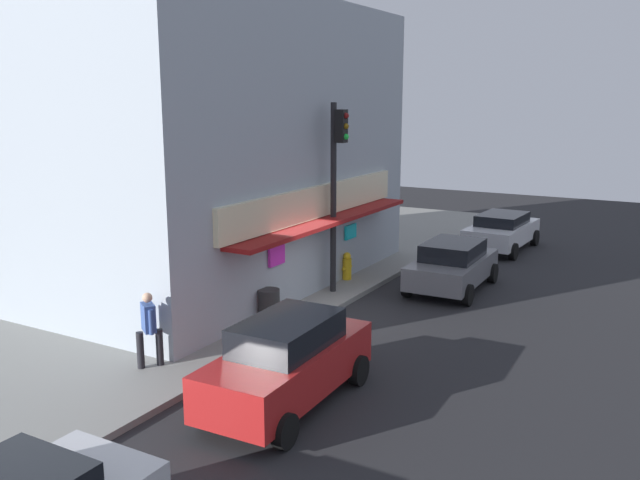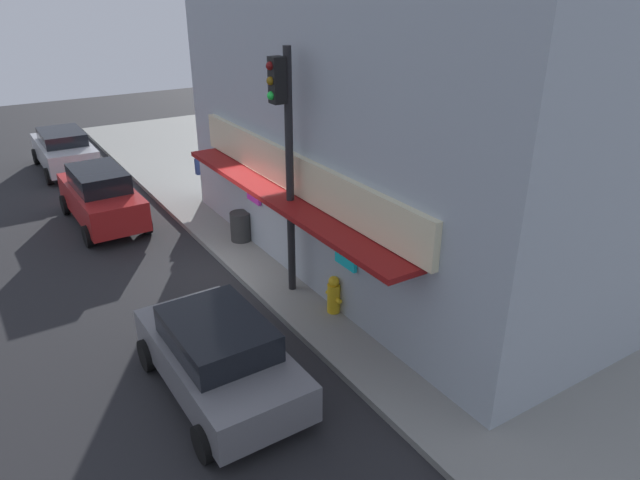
{
  "view_description": "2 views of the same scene",
  "coord_description": "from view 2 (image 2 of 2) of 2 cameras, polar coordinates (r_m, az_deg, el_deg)",
  "views": [
    {
      "loc": [
        -15.71,
        -8.63,
        5.95
      ],
      "look_at": [
        1.61,
        1.2,
        1.75
      ],
      "focal_mm": 37.9,
      "sensor_mm": 36.0,
      "label": 1
    },
    {
      "loc": [
        12.65,
        -5.19,
        7.11
      ],
      "look_at": [
        2.12,
        1.45,
        1.43
      ],
      "focal_mm": 32.53,
      "sensor_mm": 36.0,
      "label": 2
    }
  ],
  "objects": [
    {
      "name": "ground_plane",
      "position": [
        15.41,
        -8.79,
        -3.24
      ],
      "size": [
        54.04,
        54.04,
        0.0
      ],
      "primitive_type": "plane",
      "color": "#232326"
    },
    {
      "name": "sidewalk",
      "position": [
        17.8,
        6.52,
        1.1
      ],
      "size": [
        36.03,
        10.33,
        0.15
      ],
      "primitive_type": "cube",
      "color": "gray",
      "rests_on": "ground_plane"
    },
    {
      "name": "corner_building",
      "position": [
        15.51,
        10.71,
        14.34
      ],
      "size": [
        12.78,
        8.81,
        8.65
      ],
      "color": "#9EA8B2",
      "rests_on": "sidewalk"
    },
    {
      "name": "traffic_light",
      "position": [
        12.82,
        -3.45,
        9.34
      ],
      "size": [
        0.32,
        0.58,
        5.67
      ],
      "color": "black",
      "rests_on": "sidewalk"
    },
    {
      "name": "fire_hydrant",
      "position": [
        13.08,
        1.36,
        -5.41
      ],
      "size": [
        0.53,
        0.29,
        0.9
      ],
      "color": "gold",
      "rests_on": "sidewalk"
    },
    {
      "name": "trash_can",
      "position": [
        16.75,
        -7.81,
        1.34
      ],
      "size": [
        0.59,
        0.59,
        0.84
      ],
      "primitive_type": "cylinder",
      "color": "#2D2D2D",
      "rests_on": "sidewalk"
    },
    {
      "name": "pedestrian",
      "position": [
        20.17,
        -11.35,
        6.68
      ],
      "size": [
        0.57,
        0.55,
        1.69
      ],
      "color": "black",
      "rests_on": "sidewalk"
    },
    {
      "name": "potted_plant_by_doorway",
      "position": [
        17.59,
        -4.45,
        3.37
      ],
      "size": [
        0.74,
        0.74,
        1.1
      ],
      "color": "gray",
      "rests_on": "sidewalk"
    },
    {
      "name": "potted_plant_by_window",
      "position": [
        14.09,
        7.37,
        -2.43
      ],
      "size": [
        0.76,
        0.76,
        1.07
      ],
      "color": "#59595B",
      "rests_on": "sidewalk"
    },
    {
      "name": "parked_car_silver",
      "position": [
        25.34,
        -23.86,
        8.13
      ],
      "size": [
        4.34,
        2.03,
        1.6
      ],
      "color": "#B7B7BC",
      "rests_on": "ground_plane"
    },
    {
      "name": "parked_car_grey",
      "position": [
        10.95,
        -9.9,
        -11.1
      ],
      "size": [
        4.08,
        2.14,
        1.54
      ],
      "color": "slate",
      "rests_on": "ground_plane"
    },
    {
      "name": "parked_car_red",
      "position": [
        19.19,
        -20.73,
        4.04
      ],
      "size": [
        4.33,
        1.99,
        1.77
      ],
      "color": "#AD1E1E",
      "rests_on": "ground_plane"
    }
  ]
}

